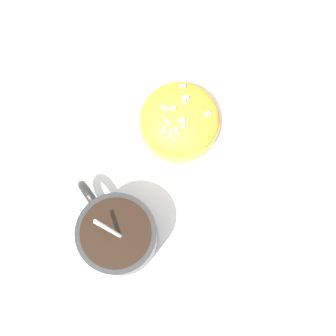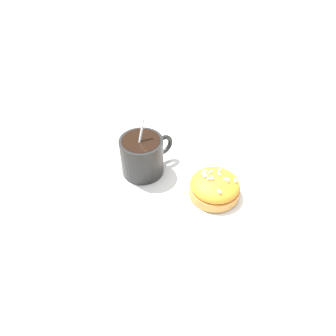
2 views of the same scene
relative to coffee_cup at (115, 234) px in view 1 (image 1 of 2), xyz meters
The scene contains 4 objects.
ground_plane 0.08m from the coffee_cup, behind, with size 3.00×3.00×0.00m, color #C6B793.
paper_napkin 0.08m from the coffee_cup, behind, with size 0.33×0.30×0.00m.
coffee_cup is the anchor object (origin of this frame).
frosted_pastry 0.14m from the coffee_cup, behind, with size 0.09×0.09×0.04m.
Camera 1 is at (0.09, 0.06, 0.61)m, focal length 60.00 mm.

